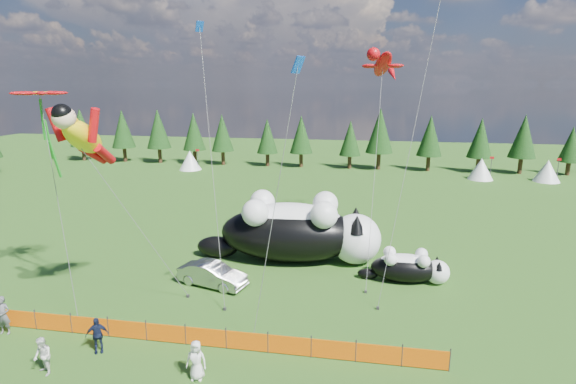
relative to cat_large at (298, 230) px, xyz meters
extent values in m
plane|color=#13370A|center=(-2.65, -8.41, -2.24)|extent=(160.00, 160.00, 0.00)
cylinder|color=#262626|center=(-13.65, -11.41, -1.69)|extent=(0.06, 0.06, 1.10)
cylinder|color=#262626|center=(-11.65, -11.41, -1.69)|extent=(0.06, 0.06, 1.10)
cylinder|color=#262626|center=(-9.65, -11.41, -1.69)|extent=(0.06, 0.06, 1.10)
cylinder|color=#262626|center=(-7.65, -11.41, -1.69)|extent=(0.06, 0.06, 1.10)
cylinder|color=#262626|center=(-5.65, -11.41, -1.69)|extent=(0.06, 0.06, 1.10)
cylinder|color=#262626|center=(-3.65, -11.41, -1.69)|extent=(0.06, 0.06, 1.10)
cylinder|color=#262626|center=(-1.65, -11.41, -1.69)|extent=(0.06, 0.06, 1.10)
cylinder|color=#262626|center=(0.35, -11.41, -1.69)|extent=(0.06, 0.06, 1.10)
cylinder|color=#262626|center=(2.35, -11.41, -1.69)|extent=(0.06, 0.06, 1.10)
cylinder|color=#262626|center=(4.35, -11.41, -1.69)|extent=(0.06, 0.06, 1.10)
cylinder|color=#262626|center=(6.35, -11.41, -1.69)|extent=(0.06, 0.06, 1.10)
cylinder|color=#262626|center=(8.35, -11.41, -1.69)|extent=(0.06, 0.06, 1.10)
cube|color=#E05604|center=(-12.65, -11.41, -1.74)|extent=(2.00, 0.04, 0.90)
cube|color=#E05604|center=(-10.65, -11.41, -1.74)|extent=(2.00, 0.04, 0.90)
cube|color=#E05604|center=(-8.65, -11.41, -1.74)|extent=(2.00, 0.04, 0.90)
cube|color=#E05604|center=(-6.65, -11.41, -1.74)|extent=(2.00, 0.04, 0.90)
cube|color=#E05604|center=(-4.65, -11.41, -1.74)|extent=(2.00, 0.04, 0.90)
cube|color=#E05604|center=(-2.65, -11.41, -1.74)|extent=(2.00, 0.04, 0.90)
cube|color=#E05604|center=(-0.65, -11.41, -1.74)|extent=(2.00, 0.04, 0.90)
cube|color=#E05604|center=(1.35, -11.41, -1.74)|extent=(2.00, 0.04, 0.90)
cube|color=#E05604|center=(3.35, -11.41, -1.74)|extent=(2.00, 0.04, 0.90)
cube|color=#E05604|center=(5.35, -11.41, -1.74)|extent=(2.00, 0.04, 0.90)
cube|color=#E05604|center=(7.35, -11.41, -1.74)|extent=(2.00, 0.04, 0.90)
ellipsoid|color=black|center=(-0.56, -0.03, -0.28)|extent=(10.02, 5.15, 3.90)
ellipsoid|color=white|center=(-0.56, -0.03, 0.69)|extent=(7.56, 3.70, 2.39)
sphere|color=white|center=(3.98, 0.25, -0.50)|extent=(3.47, 3.47, 3.47)
sphere|color=#CC4F53|center=(5.45, 0.34, -0.50)|extent=(0.49, 0.49, 0.49)
ellipsoid|color=black|center=(-5.76, -0.36, -1.48)|extent=(3.12, 1.70, 1.52)
cone|color=black|center=(4.05, -0.79, 0.89)|extent=(1.21, 1.21, 1.21)
cone|color=black|center=(3.92, 1.29, 0.89)|extent=(1.21, 1.21, 1.21)
sphere|color=white|center=(1.73, 1.52, 1.56)|extent=(1.82, 1.82, 1.82)
sphere|color=white|center=(1.90, -1.29, 1.56)|extent=(1.82, 1.82, 1.82)
sphere|color=white|center=(-2.82, 1.24, 1.56)|extent=(1.82, 1.82, 1.82)
sphere|color=white|center=(-2.64, -1.58, 1.56)|extent=(1.82, 1.82, 1.82)
ellipsoid|color=black|center=(7.13, -2.30, -1.39)|extent=(4.24, 1.99, 1.69)
ellipsoid|color=white|center=(7.13, -2.30, -0.97)|extent=(3.20, 1.42, 1.03)
sphere|color=white|center=(9.11, -2.30, -1.48)|extent=(1.50, 1.50, 1.50)
sphere|color=#CC4F53|center=(9.75, -2.29, -1.48)|extent=(0.21, 0.21, 0.21)
ellipsoid|color=black|center=(4.88, -2.31, -1.91)|extent=(1.32, 0.66, 0.66)
cone|color=black|center=(9.11, -2.75, -0.88)|extent=(0.53, 0.53, 0.53)
cone|color=black|center=(9.11, -1.85, -0.88)|extent=(0.53, 0.53, 0.53)
sphere|color=white|center=(8.16, -1.69, -0.59)|extent=(0.79, 0.79, 0.79)
sphere|color=white|center=(8.17, -2.91, -0.59)|extent=(0.79, 0.79, 0.79)
sphere|color=white|center=(6.19, -1.69, -0.59)|extent=(0.79, 0.79, 0.79)
sphere|color=white|center=(6.19, -2.92, -0.59)|extent=(0.79, 0.79, 0.79)
imported|color=#A2A3A7|center=(-4.56, -4.97, -1.52)|extent=(4.62, 2.63, 1.44)
imported|color=#515156|center=(-12.91, -12.01, -1.25)|extent=(0.77, 0.56, 1.97)
imported|color=silver|center=(-8.74, -14.58, -1.38)|extent=(0.96, 0.85, 1.71)
imported|color=black|center=(-7.42, -12.68, -1.37)|extent=(1.14, 0.92, 1.73)
imported|color=silver|center=(-2.21, -13.74, -1.36)|extent=(0.90, 0.63, 1.74)
cylinder|color=#595959|center=(-7.34, -8.15, 2.63)|extent=(0.03, 0.03, 10.53)
cube|color=#262626|center=(-5.46, -6.76, -2.16)|extent=(0.15, 0.15, 0.16)
cylinder|color=#595959|center=(5.09, 0.88, 4.61)|extent=(0.03, 0.03, 17.05)
cube|color=#262626|center=(4.76, -4.40, -2.16)|extent=(0.15, 0.15, 0.16)
cylinder|color=#595959|center=(-11.25, -9.22, 3.66)|extent=(0.03, 0.03, 12.04)
cube|color=#262626|center=(-9.96, -10.47, -2.16)|extent=(0.15, 0.15, 0.16)
cube|color=#198E1D|center=(-12.55, -7.96, 6.95)|extent=(0.20, 0.20, 4.32)
cylinder|color=#595959|center=(-4.51, -4.46, 5.65)|extent=(0.03, 0.03, 17.23)
cube|color=#262626|center=(-2.87, -7.87, -2.16)|extent=(0.15, 0.15, 0.16)
cylinder|color=#595959|center=(7.46, -2.71, 9.94)|extent=(0.03, 0.03, 25.44)
cube|color=#262626|center=(5.43, -6.33, -2.16)|extent=(0.15, 0.15, 0.16)
cylinder|color=#595959|center=(0.47, -10.46, 4.28)|extent=(0.03, 0.03, 12.90)
cube|color=#262626|center=(-0.58, -10.62, -2.16)|extent=(0.15, 0.15, 0.16)
camera|label=1|loc=(4.41, -29.41, 9.83)|focal=28.00mm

